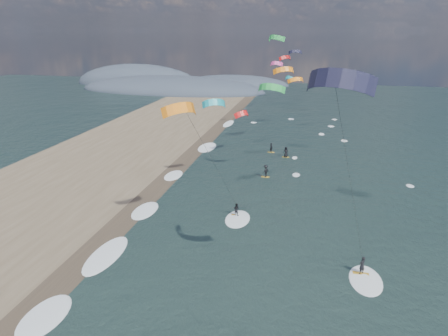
# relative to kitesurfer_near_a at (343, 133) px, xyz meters

# --- Properties ---
(ground) EXTENTS (260.00, 260.00, 0.00)m
(ground) POSITION_rel_kitesurfer_near_a_xyz_m (-8.43, -3.44, -13.10)
(ground) COLOR black
(ground) RESTS_ON ground
(sand_strip) EXTENTS (26.00, 240.00, 0.00)m
(sand_strip) POSITION_rel_kitesurfer_near_a_xyz_m (-32.43, 6.56, -13.09)
(sand_strip) COLOR brown
(sand_strip) RESTS_ON ground
(wet_sand_strip) EXTENTS (3.00, 240.00, 0.00)m
(wet_sand_strip) POSITION_rel_kitesurfer_near_a_xyz_m (-20.43, 6.56, -13.09)
(wet_sand_strip) COLOR #382D23
(wet_sand_strip) RESTS_ON ground
(coastal_hills) EXTENTS (80.00, 41.00, 15.00)m
(coastal_hills) POSITION_rel_kitesurfer_near_a_xyz_m (-53.27, 104.42, -13.10)
(coastal_hills) COLOR #3D4756
(coastal_hills) RESTS_ON ground
(kitesurfer_near_a) EXTENTS (7.74, 8.83, 17.39)m
(kitesurfer_near_a) POSITION_rel_kitesurfer_near_a_xyz_m (0.00, 0.00, 0.00)
(kitesurfer_near_a) COLOR #BA8B20
(kitesurfer_near_a) RESTS_ON ground
(kitesurfer_near_b) EXTENTS (6.70, 8.91, 13.88)m
(kitesurfer_near_b) POSITION_rel_kitesurfer_near_a_xyz_m (-11.24, 8.70, -4.67)
(kitesurfer_near_b) COLOR #BA8B20
(kitesurfer_near_b) RESTS_ON ground
(far_kitesurfers) EXTENTS (3.66, 12.32, 1.78)m
(far_kitesurfers) POSITION_rel_kitesurfer_near_a_xyz_m (-6.84, 29.51, -12.23)
(far_kitesurfers) COLOR #BA8B20
(far_kitesurfers) RESTS_ON ground
(bg_kite_field) EXTENTS (11.70, 67.96, 12.17)m
(bg_kite_field) POSITION_rel_kitesurfer_near_a_xyz_m (-8.46, 52.94, -0.90)
(bg_kite_field) COLOR #D83F8C
(bg_kite_field) RESTS_ON ground
(shoreline_surf) EXTENTS (2.40, 79.40, 0.11)m
(shoreline_surf) POSITION_rel_kitesurfer_near_a_xyz_m (-19.23, 11.31, -13.10)
(shoreline_surf) COLOR white
(shoreline_surf) RESTS_ON ground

